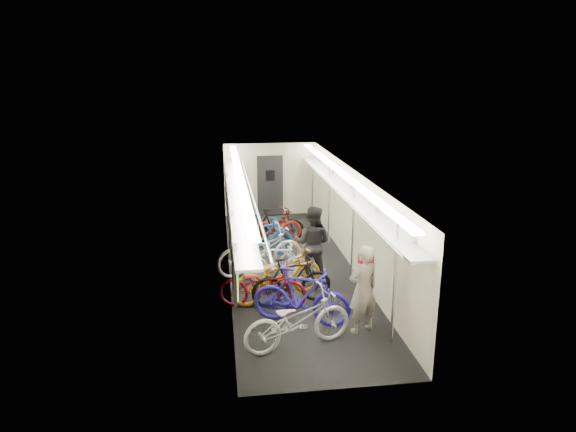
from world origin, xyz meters
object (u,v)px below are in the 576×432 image
object	(u,v)px
bicycle_1	(301,296)
passenger_mid	(312,243)
passenger_near	(363,289)
bicycle_0	(298,320)
backpack	(366,265)

from	to	relation	value
bicycle_1	passenger_mid	size ratio (longest dim) A/B	1.08
bicycle_1	passenger_near	size ratio (longest dim) A/B	1.13
bicycle_0	passenger_near	size ratio (longest dim) A/B	1.18
bicycle_1	passenger_mid	world-z (taller)	passenger_mid
bicycle_0	passenger_mid	xyz separation A→B (m)	(0.79, 2.96, 0.36)
bicycle_0	passenger_mid	bearing A→B (deg)	-30.35
passenger_near	bicycle_0	bearing A→B (deg)	-2.23
bicycle_0	bicycle_1	xyz separation A→B (m)	(0.20, 0.85, 0.05)
passenger_mid	backpack	bearing A→B (deg)	126.15
passenger_near	bicycle_1	bearing A→B (deg)	-42.71
bicycle_0	backpack	world-z (taller)	backpack
passenger_mid	passenger_near	bearing A→B (deg)	124.82
passenger_mid	backpack	size ratio (longest dim) A/B	4.60
passenger_mid	bicycle_1	bearing A→B (deg)	98.81
bicycle_1	passenger_near	xyz separation A→B (m)	(1.06, -0.44, 0.27)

